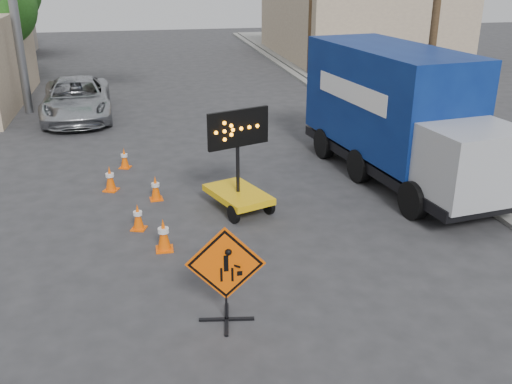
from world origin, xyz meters
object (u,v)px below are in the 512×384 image
object	(u,v)px
arrow_board	(238,188)
pickup_truck	(77,99)
construction_sign	(226,273)
box_truck	(398,122)

from	to	relation	value
arrow_board	pickup_truck	size ratio (longest dim) A/B	0.46
construction_sign	arrow_board	bearing A→B (deg)	86.81
construction_sign	pickup_truck	world-z (taller)	construction_sign
arrow_board	box_truck	world-z (taller)	box_truck
arrow_board	pickup_truck	world-z (taller)	arrow_board
box_truck	construction_sign	bearing A→B (deg)	-141.61
arrow_board	box_truck	bearing A→B (deg)	-4.33
pickup_truck	box_truck	bearing A→B (deg)	-46.31
pickup_truck	box_truck	world-z (taller)	box_truck
construction_sign	arrow_board	distance (m)	5.09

